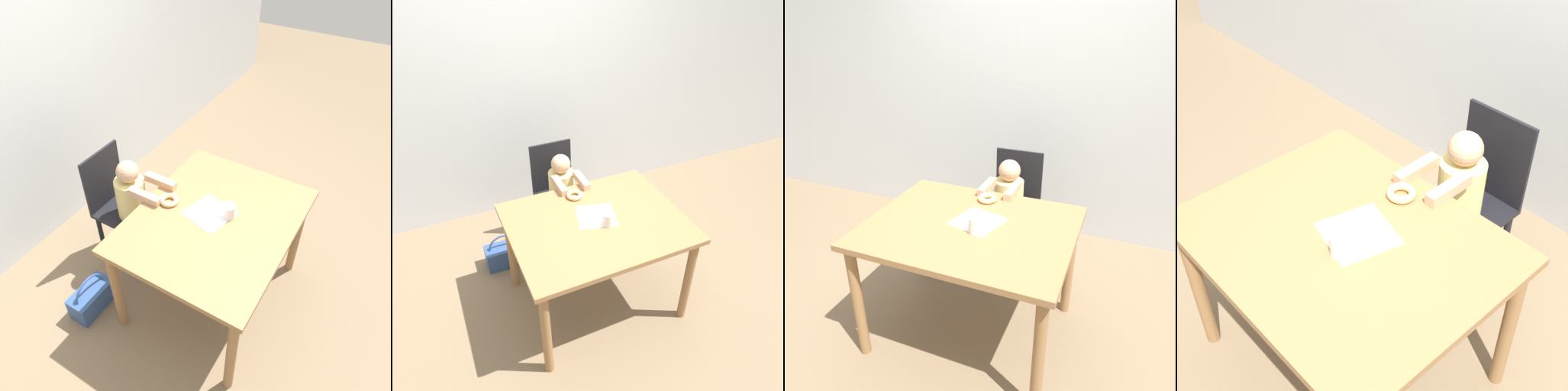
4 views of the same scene
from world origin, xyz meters
TOP-DOWN VIEW (x-y plane):
  - ground_plane at (0.00, 0.00)m, footprint 12.00×12.00m
  - wall_back at (0.00, 1.49)m, footprint 8.00×0.05m
  - dining_table at (0.00, 0.00)m, footprint 1.16×0.93m
  - chair at (0.01, 0.79)m, footprint 0.36×0.41m
  - child_figure at (0.01, 0.66)m, footprint 0.23×0.42m
  - donut at (-0.02, 0.32)m, footprint 0.12×0.12m
  - napkin at (0.02, 0.05)m, footprint 0.31×0.31m
  - handbag at (-0.53, 0.66)m, footprint 0.32×0.16m
  - cup at (0.06, -0.06)m, footprint 0.08×0.08m

SIDE VIEW (x-z plane):
  - ground_plane at x=0.00m, z-range 0.00..0.00m
  - handbag at x=-0.53m, z-range -0.05..0.26m
  - chair at x=0.01m, z-range 0.02..0.94m
  - child_figure at x=0.01m, z-range 0.02..0.95m
  - dining_table at x=0.00m, z-range 0.28..1.05m
  - napkin at x=0.02m, z-range 0.77..0.77m
  - donut at x=-0.02m, z-range 0.77..0.81m
  - cup at x=0.06m, z-range 0.77..0.86m
  - wall_back at x=0.00m, z-range 0.00..2.50m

